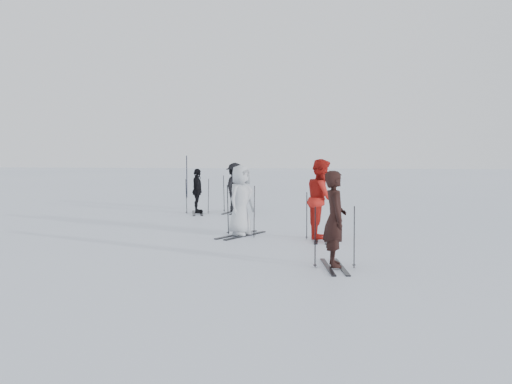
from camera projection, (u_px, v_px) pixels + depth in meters
ground at (252, 231)px, 15.37m from camera, size 120.00×120.00×0.00m
skier_near_dark at (335, 220)px, 10.50m from camera, size 0.50×0.70×1.77m
skier_red at (322, 200)px, 13.90m from camera, size 0.75×0.95×1.94m
skier_grey at (241, 201)px, 14.54m from camera, size 0.89×1.03×1.78m
skier_uphill_left at (197, 192)px, 19.81m from camera, size 0.58×0.97×1.54m
skier_uphill_far at (235, 188)px, 20.31m from camera, size 0.82×1.21×1.73m
skis_near_dark at (335, 236)px, 10.53m from camera, size 1.72×1.06×1.18m
skis_red at (322, 215)px, 13.93m from camera, size 1.66×0.89×1.21m
skis_grey at (241, 210)px, 14.55m from camera, size 2.08×1.69×1.34m
skis_uphill_left at (197, 196)px, 19.82m from camera, size 1.89×1.29×1.25m
skis_uphill_far at (235, 193)px, 20.32m from camera, size 1.99×1.28×1.35m
piste_marker at (187, 177)px, 26.81m from camera, size 0.05×0.05×1.98m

